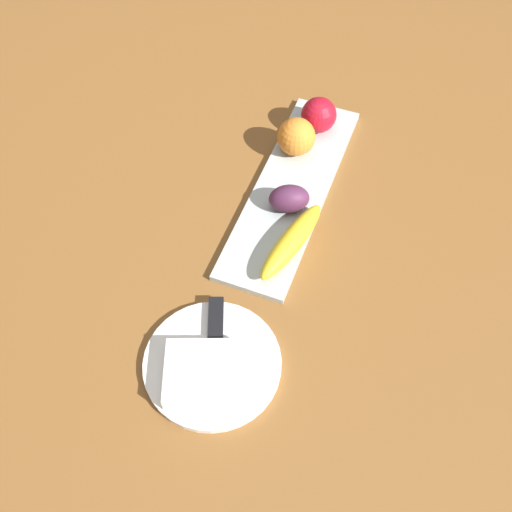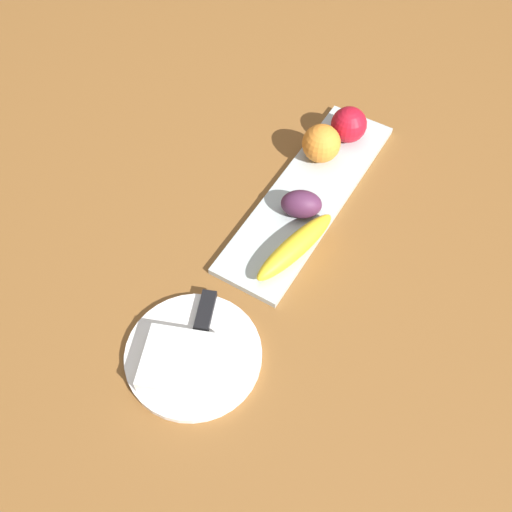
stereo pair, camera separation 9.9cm
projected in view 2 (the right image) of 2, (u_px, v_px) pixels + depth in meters
ground_plane at (322, 191)px, 1.13m from camera, size 2.40×2.40×0.00m
fruit_tray at (308, 195)px, 1.12m from camera, size 0.48×0.13×0.01m
apple at (349, 125)px, 1.16m from camera, size 0.07×0.07×0.07m
banana at (295, 247)px, 1.02m from camera, size 0.19×0.08×0.04m
orange_near_apple at (321, 143)px, 1.13m from camera, size 0.07×0.07×0.07m
grape_bunch at (301, 204)px, 1.06m from camera, size 0.08×0.09×0.05m
dinner_plate at (193, 355)px, 0.93m from camera, size 0.21×0.21×0.01m
folded_napkin at (182, 363)px, 0.90m from camera, size 0.14×0.15×0.03m
knife at (202, 324)px, 0.95m from camera, size 0.18×0.09×0.01m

